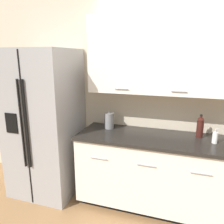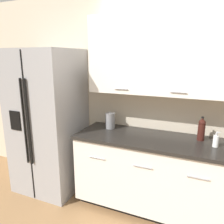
{
  "view_description": "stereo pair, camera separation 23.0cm",
  "coord_description": "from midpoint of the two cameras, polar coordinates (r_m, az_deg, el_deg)",
  "views": [
    {
      "loc": [
        -0.19,
        -1.66,
        1.79
      ],
      "look_at": [
        -0.97,
        0.73,
        1.16
      ],
      "focal_mm": 35.0,
      "sensor_mm": 36.0,
      "label": 1
    },
    {
      "loc": [
        0.03,
        -1.58,
        1.79
      ],
      "look_at": [
        -0.97,
        0.73,
        1.16
      ],
      "focal_mm": 35.0,
      "sensor_mm": 36.0,
      "label": 2
    }
  ],
  "objects": [
    {
      "name": "steel_canister",
      "position": [
        2.78,
        -3.13,
        -2.29
      ],
      "size": [
        0.12,
        0.12,
        0.21
      ],
      "color": "gray",
      "rests_on": "counter_unit"
    },
    {
      "name": "wine_bottle",
      "position": [
        2.61,
        19.72,
        -3.69
      ],
      "size": [
        0.08,
        0.08,
        0.26
      ],
      "color": "#3D1914",
      "rests_on": "counter_unit"
    },
    {
      "name": "wall_back",
      "position": [
        2.66,
        18.25,
        6.23
      ],
      "size": [
        10.0,
        0.39,
        2.6
      ],
      "color": "beige",
      "rests_on": "ground_plane"
    },
    {
      "name": "soap_dispenser",
      "position": [
        2.5,
        22.98,
        -6.16
      ],
      "size": [
        0.06,
        0.06,
        0.16
      ],
      "color": "white",
      "rests_on": "counter_unit"
    },
    {
      "name": "counter_unit",
      "position": [
        2.71,
        13.2,
        -15.73
      ],
      "size": [
        2.24,
        0.64,
        0.91
      ],
      "color": "black",
      "rests_on": "ground_plane"
    },
    {
      "name": "refrigerator",
      "position": [
        3.04,
        -19.26,
        -2.87
      ],
      "size": [
        0.84,
        0.77,
        1.9
      ],
      "color": "#9E9EA0",
      "rests_on": "ground_plane"
    }
  ]
}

